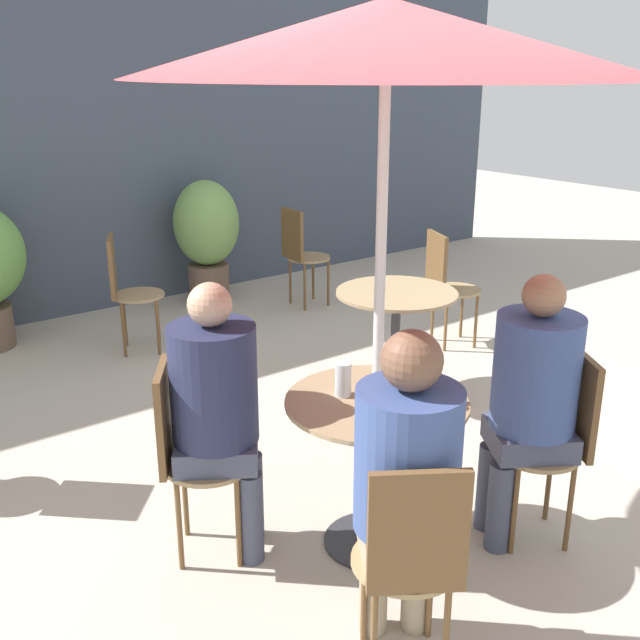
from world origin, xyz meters
The scene contains 17 objects.
ground_plane centered at (0.00, 0.00, 0.00)m, with size 20.00×20.00×0.00m, color #B2A899.
storefront_wall centered at (0.00, 3.99, 1.50)m, with size 10.00×0.06×3.00m.
cafe_table_near centered at (-0.18, -0.09, 0.54)m, with size 0.79×0.79×0.71m.
cafe_table_far centered at (0.98, 1.04, 0.53)m, with size 0.77×0.77×0.71m.
bistro_chair_0 centered at (-0.87, 0.35, 0.53)m, with size 0.44×0.43×0.89m.
bistro_chair_1 centered at (-0.62, -0.78, 0.53)m, with size 0.43×0.44×0.89m.
bistro_chair_2 centered at (0.50, -0.53, 0.53)m, with size 0.44×0.43×0.89m.
bistro_chair_3 centered at (1.91, 1.51, 0.53)m, with size 0.42×0.41×0.89m.
bistro_chair_4 centered at (1.61, 2.97, 0.53)m, with size 0.39×0.38×0.89m.
bistro_chair_6 centered at (-0.07, 2.85, 0.53)m, with size 0.43×0.42×0.89m.
seated_person_0 centered at (-0.75, 0.27, 0.73)m, with size 0.46×0.45×1.24m.
seated_person_1 centered at (-0.55, -0.66, 0.74)m, with size 0.44×0.45×1.27m.
seated_person_2 centered at (0.38, -0.46, 0.73)m, with size 0.46×0.45×1.25m.
beer_glass_0 centered at (-0.11, -0.22, 0.81)m, with size 0.07×0.07×0.20m.
beer_glass_1 centered at (-0.27, 0.03, 0.79)m, with size 0.07×0.07×0.15m.
potted_plant_1 centered at (1.03, 3.59, 0.65)m, with size 0.58×0.58×1.11m.
umbrella centered at (-0.18, -0.09, 2.15)m, with size 1.95×1.95×2.29m.
Camera 1 is at (-2.12, -2.26, 2.06)m, focal length 42.00 mm.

